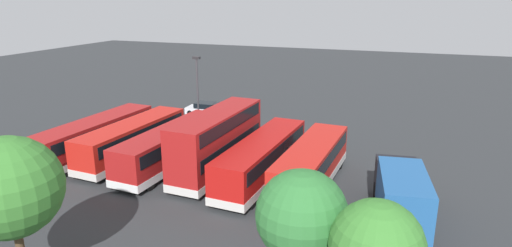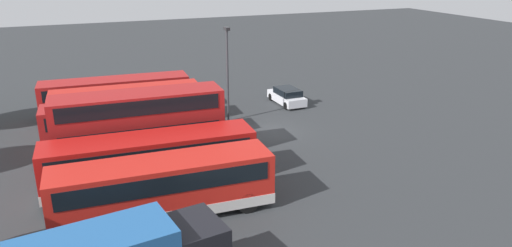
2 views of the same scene
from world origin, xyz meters
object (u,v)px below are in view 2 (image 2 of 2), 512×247
(bus_double_decker_third, at_px, (140,126))
(car_hatchback_silver, at_px, (287,96))
(bus_single_deck_sixth, at_px, (116,95))
(lamp_post_tall, at_px, (227,67))
(bus_single_deck_second, at_px, (151,159))
(bus_single_deck_fifth, at_px, (127,105))
(bus_single_deck_near_end, at_px, (164,186))
(bus_single_deck_fourth, at_px, (131,120))

(bus_double_decker_third, height_order, car_hatchback_silver, bus_double_decker_third)
(bus_single_deck_sixth, bearing_deg, lamp_post_tall, -124.03)
(bus_single_deck_second, xyz_separation_m, car_hatchback_silver, (11.45, -14.00, -0.92))
(bus_single_deck_fifth, bearing_deg, bus_double_decker_third, 177.92)
(bus_single_deck_near_end, relative_size, bus_single_deck_sixth, 0.92)
(bus_single_deck_near_end, xyz_separation_m, bus_single_deck_fifth, (14.60, -0.34, 0.00))
(bus_single_deck_near_end, xyz_separation_m, bus_single_deck_fourth, (10.86, -0.06, 0.00))
(bus_single_deck_near_end, bearing_deg, bus_double_decker_third, -0.56)
(bus_single_deck_fourth, distance_m, lamp_post_tall, 8.34)
(car_hatchback_silver, height_order, lamp_post_tall, lamp_post_tall)
(bus_single_deck_sixth, height_order, lamp_post_tall, lamp_post_tall)
(bus_single_deck_near_end, bearing_deg, bus_single_deck_fifth, -1.35)
(bus_single_deck_sixth, bearing_deg, car_hatchback_silver, -101.54)
(bus_double_decker_third, distance_m, bus_single_deck_fourth, 3.93)
(lamp_post_tall, bearing_deg, bus_single_deck_fourth, 102.73)
(bus_double_decker_third, relative_size, bus_single_deck_fifth, 0.92)
(bus_single_deck_second, bearing_deg, car_hatchback_silver, -50.72)
(bus_single_deck_fifth, height_order, lamp_post_tall, lamp_post_tall)
(bus_single_deck_second, distance_m, car_hatchback_silver, 18.11)
(lamp_post_tall, bearing_deg, bus_single_deck_second, 139.56)
(bus_single_deck_sixth, bearing_deg, bus_double_decker_third, -179.15)
(bus_single_deck_second, bearing_deg, bus_double_decker_third, -0.43)
(car_hatchback_silver, relative_size, lamp_post_tall, 0.58)
(bus_single_deck_second, bearing_deg, bus_single_deck_fifth, -1.56)
(car_hatchback_silver, xyz_separation_m, lamp_post_tall, (-2.41, 6.30, 3.64))
(bus_double_decker_third, bearing_deg, bus_single_deck_sixth, 0.85)
(bus_single_deck_sixth, distance_m, lamp_post_tall, 9.84)
(bus_single_deck_second, relative_size, bus_single_deck_fourth, 1.00)
(bus_single_deck_fourth, bearing_deg, car_hatchback_silver, -73.49)
(bus_single_deck_fifth, xyz_separation_m, lamp_post_tall, (-2.00, -7.40, 2.72))
(bus_single_deck_second, bearing_deg, bus_single_deck_near_end, 179.32)
(bus_single_deck_second, bearing_deg, bus_single_deck_fourth, -0.12)
(bus_single_deck_fifth, relative_size, car_hatchback_silver, 2.62)
(bus_double_decker_third, distance_m, car_hatchback_silver, 16.19)
(bus_single_deck_sixth, xyz_separation_m, lamp_post_tall, (-5.29, -7.84, 2.72))
(bus_single_deck_second, distance_m, bus_single_deck_fourth, 7.31)
(bus_single_deck_sixth, xyz_separation_m, car_hatchback_silver, (-2.89, -14.14, -0.92))
(car_hatchback_silver, bearing_deg, lamp_post_tall, 110.94)
(bus_double_decker_third, xyz_separation_m, bus_single_deck_fourth, (3.84, 0.01, -0.82))
(bus_single_deck_near_end, distance_m, bus_double_decker_third, 7.07)
(bus_single_deck_near_end, relative_size, bus_single_deck_fifth, 0.97)
(bus_double_decker_third, bearing_deg, bus_single_deck_near_end, 179.44)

